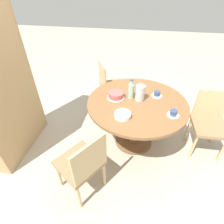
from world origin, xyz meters
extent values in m
plane|color=#B2A893|center=(0.00, 0.00, 0.00)|extent=(14.00, 14.00, 0.00)
cylinder|color=brown|center=(0.00, 0.00, 0.01)|extent=(0.54, 0.54, 0.03)
cylinder|color=brown|center=(0.00, 0.00, 0.36)|extent=(0.15, 0.15, 0.66)
cylinder|color=brown|center=(0.00, 0.00, 0.71)|extent=(1.27, 1.27, 0.04)
cylinder|color=tan|center=(-0.16, -0.79, 0.20)|extent=(0.03, 0.03, 0.41)
cylinder|color=tan|center=(-0.16, -1.15, 0.20)|extent=(0.03, 0.03, 0.41)
cylinder|color=tan|center=(0.20, -0.78, 0.20)|extent=(0.03, 0.03, 0.41)
cylinder|color=tan|center=(0.20, -1.14, 0.20)|extent=(0.03, 0.03, 0.41)
cube|color=#93704C|center=(0.02, -0.96, 0.43)|extent=(0.43, 0.43, 0.04)
cube|color=tan|center=(0.22, -0.96, 0.65)|extent=(0.03, 0.40, 0.41)
cylinder|color=tan|center=(0.78, 0.20, 0.20)|extent=(0.03, 0.03, 0.41)
cylinder|color=tan|center=(1.10, 0.37, 0.20)|extent=(0.03, 0.03, 0.41)
cylinder|color=tan|center=(0.61, 0.52, 0.20)|extent=(0.03, 0.03, 0.41)
cylinder|color=tan|center=(0.93, 0.69, 0.20)|extent=(0.03, 0.03, 0.41)
cube|color=#93704C|center=(0.85, 0.45, 0.43)|extent=(0.57, 0.57, 0.04)
cube|color=tan|center=(0.76, 0.62, 0.65)|extent=(0.37, 0.21, 0.41)
cylinder|color=tan|center=(-0.55, 0.58, 0.20)|extent=(0.03, 0.03, 0.41)
cylinder|color=tan|center=(-0.85, 0.78, 0.20)|extent=(0.03, 0.03, 0.41)
cylinder|color=tan|center=(-0.75, 0.28, 0.20)|extent=(0.03, 0.03, 0.41)
cylinder|color=tan|center=(-1.05, 0.48, 0.20)|extent=(0.03, 0.03, 0.41)
cube|color=#93704C|center=(-0.80, 0.53, 0.43)|extent=(0.58, 0.58, 0.04)
cube|color=tan|center=(-0.91, 0.37, 0.65)|extent=(0.35, 0.24, 0.41)
cube|color=tan|center=(0.12, 1.60, 0.91)|extent=(0.04, 0.28, 1.82)
cube|color=tan|center=(-0.35, 1.47, 0.91)|extent=(0.98, 0.02, 1.82)
cube|color=tan|center=(-0.35, 1.60, 0.02)|extent=(0.90, 0.27, 0.04)
cube|color=tan|center=(-0.35, 1.60, 0.61)|extent=(0.90, 0.27, 0.04)
cube|color=gold|center=(-0.10, 1.59, 0.26)|extent=(0.42, 0.21, 0.44)
cube|color=gold|center=(-0.59, 1.59, 0.25)|extent=(0.42, 0.21, 0.43)
cube|color=#234793|center=(-0.10, 1.59, 0.84)|extent=(0.41, 0.21, 0.44)
cylinder|color=silver|center=(0.05, -0.02, 0.82)|extent=(0.12, 0.12, 0.20)
cone|color=silver|center=(0.05, -0.02, 0.94)|extent=(0.10, 0.10, 0.02)
sphere|color=silver|center=(0.05, -0.02, 0.95)|extent=(0.02, 0.02, 0.02)
cylinder|color=#99C6A3|center=(0.08, 0.09, 0.82)|extent=(0.07, 0.07, 0.19)
cylinder|color=#99C6A3|center=(0.08, 0.09, 0.94)|extent=(0.03, 0.03, 0.05)
cylinder|color=#2D5184|center=(0.08, 0.09, 0.97)|extent=(0.04, 0.04, 0.01)
cylinder|color=silver|center=(0.04, 0.28, 0.73)|extent=(0.23, 0.23, 0.01)
cylinder|color=#C65651|center=(0.04, 0.28, 0.77)|extent=(0.20, 0.20, 0.07)
cylinder|color=silver|center=(-0.21, -0.42, 0.73)|extent=(0.14, 0.14, 0.01)
cylinder|color=#334775|center=(-0.21, -0.42, 0.76)|extent=(0.08, 0.08, 0.06)
cylinder|color=silver|center=(0.18, -0.24, 0.73)|extent=(0.14, 0.14, 0.01)
cylinder|color=#334775|center=(0.18, -0.24, 0.76)|extent=(0.08, 0.08, 0.06)
cylinder|color=white|center=(-0.33, 0.15, 0.73)|extent=(0.19, 0.19, 0.01)
cylinder|color=white|center=(-0.33, 0.15, 0.74)|extent=(0.19, 0.19, 0.01)
cylinder|color=white|center=(-0.33, 0.15, 0.75)|extent=(0.19, 0.19, 0.01)
cylinder|color=white|center=(-0.33, 0.15, 0.76)|extent=(0.19, 0.19, 0.01)
cylinder|color=white|center=(-0.33, 0.15, 0.77)|extent=(0.19, 0.19, 0.01)
camera|label=1|loc=(-1.85, 0.00, 1.97)|focal=28.00mm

